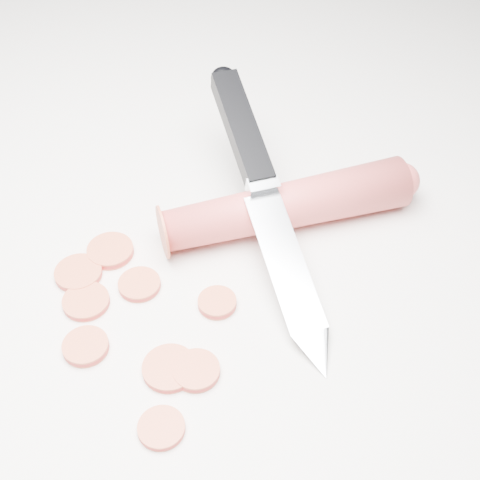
% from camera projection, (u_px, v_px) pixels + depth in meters
% --- Properties ---
extents(ground, '(2.40, 2.40, 0.00)m').
position_uv_depth(ground, '(186.00, 273.00, 0.55)').
color(ground, silver).
rests_on(ground, ground).
extents(carrot, '(0.19, 0.18, 0.04)m').
position_uv_depth(carrot, '(286.00, 206.00, 0.58)').
color(carrot, '#C53A39').
rests_on(carrot, ground).
extents(carrot_slice_0, '(0.04, 0.04, 0.01)m').
position_uv_depth(carrot_slice_0, '(78.00, 273.00, 0.55)').
color(carrot_slice_0, '#C44D2D').
rests_on(carrot_slice_0, ground).
extents(carrot_slice_1, '(0.03, 0.03, 0.01)m').
position_uv_depth(carrot_slice_1, '(86.00, 346.00, 0.50)').
color(carrot_slice_1, '#C44D2D').
rests_on(carrot_slice_1, ground).
extents(carrot_slice_2, '(0.04, 0.04, 0.01)m').
position_uv_depth(carrot_slice_2, '(169.00, 368.00, 0.49)').
color(carrot_slice_2, '#C44D2D').
rests_on(carrot_slice_2, ground).
extents(carrot_slice_3, '(0.03, 0.03, 0.01)m').
position_uv_depth(carrot_slice_3, '(196.00, 371.00, 0.49)').
color(carrot_slice_3, '#C44D2D').
rests_on(carrot_slice_3, ground).
extents(carrot_slice_4, '(0.03, 0.03, 0.01)m').
position_uv_depth(carrot_slice_4, '(217.00, 303.00, 0.53)').
color(carrot_slice_4, '#C44D2D').
rests_on(carrot_slice_4, ground).
extents(carrot_slice_5, '(0.03, 0.03, 0.01)m').
position_uv_depth(carrot_slice_5, '(139.00, 284.00, 0.54)').
color(carrot_slice_5, '#C44D2D').
rests_on(carrot_slice_5, ground).
extents(carrot_slice_6, '(0.03, 0.03, 0.01)m').
position_uv_depth(carrot_slice_6, '(161.00, 428.00, 0.45)').
color(carrot_slice_6, '#C44D2D').
rests_on(carrot_slice_6, ground).
extents(carrot_slice_7, '(0.04, 0.04, 0.01)m').
position_uv_depth(carrot_slice_7, '(110.00, 251.00, 0.57)').
color(carrot_slice_7, '#C44D2D').
rests_on(carrot_slice_7, ground).
extents(carrot_slice_8, '(0.04, 0.04, 0.01)m').
position_uv_depth(carrot_slice_8, '(86.00, 301.00, 0.53)').
color(carrot_slice_8, '#C44D2D').
rests_on(carrot_slice_8, ground).
extents(kitchen_knife, '(0.22, 0.24, 0.09)m').
position_uv_depth(kitchen_knife, '(269.00, 201.00, 0.55)').
color(kitchen_knife, silver).
rests_on(kitchen_knife, ground).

